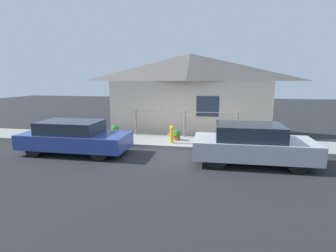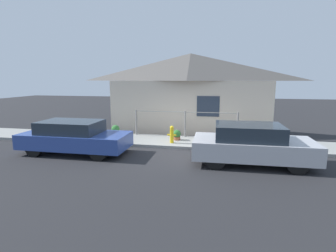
% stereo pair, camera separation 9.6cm
% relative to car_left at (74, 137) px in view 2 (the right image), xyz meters
% --- Properties ---
extents(ground_plane, '(60.00, 60.00, 0.00)m').
position_rel_car_left_xyz_m(ground_plane, '(3.83, 1.30, -0.64)').
color(ground_plane, '#262628').
extents(sidewalk, '(24.00, 2.05, 0.13)m').
position_rel_car_left_xyz_m(sidewalk, '(3.83, 2.33, -0.58)').
color(sidewalk, gray).
rests_on(sidewalk, ground_plane).
extents(house, '(8.56, 2.23, 4.13)m').
position_rel_car_left_xyz_m(house, '(3.83, 5.03, 2.60)').
color(house, beige).
rests_on(house, ground_plane).
extents(fence, '(4.90, 0.10, 1.22)m').
position_rel_car_left_xyz_m(fence, '(3.83, 3.20, 0.15)').
color(fence, gray).
rests_on(fence, sidewalk).
extents(car_left, '(4.10, 1.70, 1.26)m').
position_rel_car_left_xyz_m(car_left, '(0.00, 0.00, 0.00)').
color(car_left, '#2D4793').
rests_on(car_left, ground_plane).
extents(car_right, '(3.95, 1.85, 1.35)m').
position_rel_car_left_xyz_m(car_right, '(6.51, -0.00, 0.04)').
color(car_right, '#B7B7BC').
rests_on(car_right, ground_plane).
extents(fire_hydrant, '(0.38, 0.17, 0.75)m').
position_rel_car_left_xyz_m(fire_hydrant, '(3.46, 1.84, -0.12)').
color(fire_hydrant, yellow).
rests_on(fire_hydrant, sidewalk).
extents(potted_plant_near_hydrant, '(0.36, 0.36, 0.45)m').
position_rel_car_left_xyz_m(potted_plant_near_hydrant, '(3.58, 2.44, -0.29)').
color(potted_plant_near_hydrant, '#9E5638').
rests_on(potted_plant_near_hydrant, sidewalk).
extents(potted_plant_by_fence, '(0.39, 0.39, 0.52)m').
position_rel_car_left_xyz_m(potted_plant_by_fence, '(0.54, 2.73, -0.25)').
color(potted_plant_by_fence, slate).
rests_on(potted_plant_by_fence, sidewalk).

